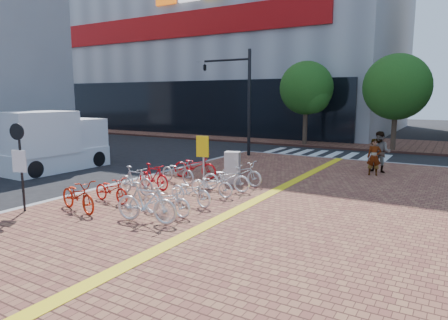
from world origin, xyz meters
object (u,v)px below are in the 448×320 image
Objects in this scene: bike_9 at (212,184)px; pedestrian_b at (380,152)px; bike_4 at (178,171)px; bike_2 at (135,181)px; pedestrian_a at (374,157)px; bike_5 at (195,166)px; utility_box at (232,168)px; bike_11 at (241,173)px; bike_1 at (111,190)px; bike_0 at (78,195)px; bike_3 at (153,177)px; traffic_light_pole at (228,83)px; bike_6 at (146,203)px; bike_8 at (191,191)px; bike_10 at (226,178)px; notice_sign at (20,156)px; bike_7 at (167,200)px; box_truck at (53,143)px; yellow_sign at (203,151)px.

pedestrian_b reaches higher than bike_9.
pedestrian_b is (6.58, 6.48, 0.47)m from bike_4.
bike_2 is 10.39m from pedestrian_a.
bike_5 is 1.56× the size of utility_box.
bike_4 is 2.56m from bike_11.
bike_1 is 11.28m from pedestrian_a.
bike_0 is 3.41m from bike_3.
bike_4 is at bearing 9.84° from bike_0.
bike_5 is 2.33m from bike_11.
bike_0 reaches higher than bike_4.
bike_4 is 0.29× the size of traffic_light_pole.
traffic_light_pole is at bearing 21.78° from bike_0.
bike_6 is 5.64m from utility_box.
utility_box is at bearing 15.43° from bike_8.
bike_10 is 7.91m from pedestrian_b.
bike_5 is 0.74× the size of notice_sign.
pedestrian_b reaches higher than bike_4.
notice_sign is (-3.96, -1.92, 1.23)m from bike_7.
box_truck reaches higher than bike_3.
pedestrian_a is (6.47, 5.70, 0.34)m from bike_4.
bike_3 is 10.31m from pedestrian_b.
traffic_light_pole is at bearing 93.71° from notice_sign.
bike_5 reaches higher than bike_10.
bike_6 is at bearing -69.32° from traffic_light_pole.
traffic_light_pole is at bearing 148.13° from pedestrian_a.
yellow_sign is at bearing 3.69° from box_truck.
bike_7 is 1.05× the size of bike_9.
bike_9 is 0.86× the size of yellow_sign.
yellow_sign is at bearing -137.96° from bike_5.
bike_4 is at bearing 74.45° from notice_sign.
bike_9 is (2.31, -2.30, -0.09)m from bike_5.
pedestrian_b is at bearing 47.45° from yellow_sign.
bike_5 is 1.23× the size of pedestrian_a.
box_truck is (-4.99, -8.47, -3.02)m from traffic_light_pole.
yellow_sign is (-5.49, -5.33, 0.52)m from pedestrian_a.
bike_3 is 9.65m from pedestrian_a.
utility_box reaches higher than bike_6.
bike_0 is 4.75m from bike_4.
bike_11 reaches higher than bike_8.
utility_box reaches higher than bike_9.
bike_1 is at bearing -24.15° from box_truck.
bike_11 reaches higher than bike_0.
bike_10 is at bearing 0.90° from bike_7.
bike_4 is 9.43m from traffic_light_pole.
bike_10 is at bearing -5.39° from bike_9.
box_truck is at bearing 72.11° from bike_1.
bike_1 is 4.64m from bike_5.
pedestrian_a is at bearing 45.53° from utility_box.
bike_2 is at bearing 65.95° from notice_sign.
traffic_light_pole reaches higher than yellow_sign.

